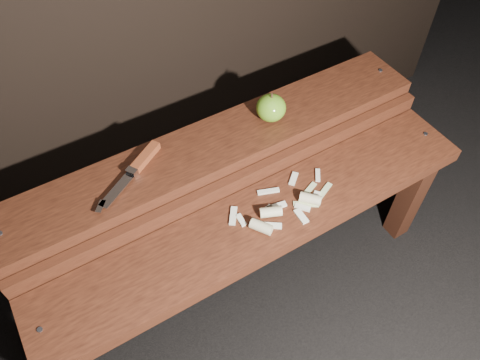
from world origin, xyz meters
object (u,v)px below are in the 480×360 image
bench_rear_tier (220,163)px  bench_front_tier (264,234)px  apple (271,108)px  knife (138,165)px

bench_rear_tier → bench_front_tier: bearing=-90.0°
bench_front_tier → bench_rear_tier: bearing=90.0°
bench_front_tier → apple: apple is taller
bench_rear_tier → knife: (-0.22, 0.02, 0.10)m
bench_front_tier → knife: size_ratio=5.53×
knife → bench_rear_tier: bearing=-6.2°
bench_front_tier → bench_rear_tier: (0.00, 0.23, 0.06)m
bench_front_tier → apple: size_ratio=14.11×
apple → bench_front_tier: bearing=-125.2°
bench_front_tier → apple: (0.16, 0.23, 0.18)m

